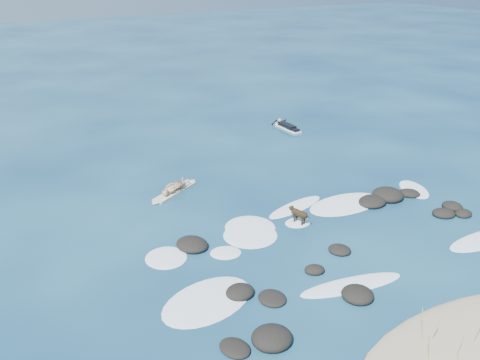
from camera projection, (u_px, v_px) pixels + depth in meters
ground at (318, 228)px, 21.58m from camera, size 160.00×160.00×0.00m
reef_rocks at (349, 238)px, 20.62m from camera, size 13.53×7.38×0.60m
breaking_foam at (305, 237)px, 20.85m from camera, size 15.15×7.44×0.12m
standing_surfer_rig at (174, 178)px, 24.51m from camera, size 2.89×1.92×1.82m
paddling_surfer_rig at (287, 126)px, 33.70m from camera, size 1.18×2.63×0.46m
dog at (298, 213)px, 21.75m from camera, size 0.50×1.10×0.72m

